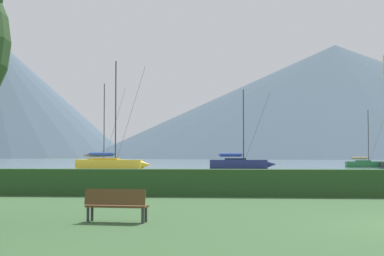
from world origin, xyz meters
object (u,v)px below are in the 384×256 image
object	(u,v)px
sailboat_slip_0	(101,162)
sailboat_slip_2	(240,163)
park_bench_near_path	(116,203)
sailboat_slip_3	(366,164)
sailboat_slip_8	(111,164)

from	to	relation	value
sailboat_slip_0	sailboat_slip_2	world-z (taller)	sailboat_slip_0
sailboat_slip_2	park_bench_near_path	size ratio (longest dim) A/B	6.01
sailboat_slip_2	park_bench_near_path	bearing A→B (deg)	-91.84
sailboat_slip_0	park_bench_near_path	world-z (taller)	sailboat_slip_0
park_bench_near_path	sailboat_slip_2	bearing A→B (deg)	92.86
sailboat_slip_3	sailboat_slip_8	xyz separation A→B (m)	(-35.36, -16.65, 0.24)
sailboat_slip_0	park_bench_near_path	xyz separation A→B (m)	(18.35, -73.74, -0.20)
sailboat_slip_3	sailboat_slip_8	distance (m)	39.09
sailboat_slip_0	sailboat_slip_8	world-z (taller)	sailboat_slip_8
sailboat_slip_2	sailboat_slip_8	bearing A→B (deg)	-155.04
sailboat_slip_8	sailboat_slip_2	bearing A→B (deg)	21.09
sailboat_slip_0	sailboat_slip_2	distance (m)	24.48
sailboat_slip_2	sailboat_slip_3	bearing A→B (deg)	28.12
sailboat_slip_2	sailboat_slip_8	world-z (taller)	sailboat_slip_8
sailboat_slip_2	sailboat_slip_3	distance (m)	21.30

